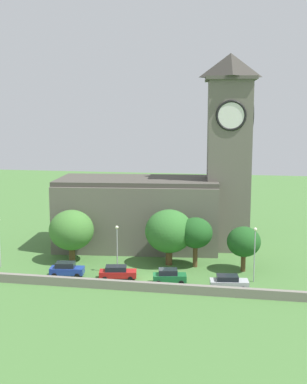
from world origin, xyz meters
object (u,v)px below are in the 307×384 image
Objects in this scene: car_blue at (67,269)px; streetlamp_central at (255,246)px; car_silver at (229,282)px; tree_riverside_east at (244,242)px; tree_churchyard at (71,230)px; car_red at (117,272)px; tree_riverside_west at (169,231)px; tree_by_tower at (195,233)px; church at (163,196)px; car_green at (169,276)px; streetlamp_west_mid at (117,241)px.

streetlamp_central reaches higher than car_blue.
car_silver is (21.19, -0.90, -0.11)m from car_blue.
tree_riverside_east reaches higher than car_blue.
streetlamp_central is 26.26m from tree_churchyard.
car_red is 10.09m from tree_riverside_west.
tree_by_tower is 6.72m from tree_riverside_east.
church is 4.18× the size of tree_churchyard.
tree_riverside_east is at bearing 15.59° from car_blue.
car_blue is at bearing 178.35° from car_green.
car_silver is at bearing -134.75° from streetlamp_central.
car_green is at bearing -77.92° from church.
car_red is 12.41m from tree_by_tower.
tree_churchyard reaches higher than car_green.
church is 21.12m from car_blue.
car_silver is 0.74× the size of streetlamp_west_mid.
tree_riverside_east is at bearing 21.34° from car_red.
church reaches higher than streetlamp_west_mid.
car_red is 0.64× the size of tree_riverside_west.
tree_by_tower is 0.88× the size of tree_riverside_west.
streetlamp_west_mid is at bearing 159.34° from car_green.
tree_by_tower is (2.53, 7.60, 3.88)m from car_green.
car_green reaches higher than car_silver.
car_silver is 0.69× the size of tree_by_tower.
car_green is at bearing -4.35° from car_red.
tree_by_tower is at bearing 1.73° from tree_churchyard.
streetlamp_west_mid reaches higher than car_green.
tree_riverside_west reaches higher than car_green.
church is 3.97× the size of tree_riverside_west.
streetlamp_central is at bearing 6.77° from car_red.
streetlamp_central is (10.52, 2.59, 3.78)m from car_green.
streetlamp_central reaches higher than streetlamp_west_mid.
church is 20.95m from streetlamp_central.
tree_riverside_east is at bearing 36.52° from car_green.
tree_riverside_west reaches higher than tree_riverside_east.
car_green is 7.47m from car_silver.
church is at bearing 59.73° from car_blue.
streetlamp_central is 1.15× the size of tree_riverside_east.
tree_riverside_west reaches higher than car_silver.
tree_riverside_west is 10.47m from tree_riverside_east.
tree_churchyard is 1.22× the size of tree_riverside_east.
tree_riverside_east is (12.91, -10.72, -4.17)m from church.
car_silver is 8.16m from tree_riverside_east.
church reaches higher than car_green.
car_silver is (11.20, -18.02, -7.42)m from church.
car_green is (6.87, -0.52, 0.06)m from car_red.
church is 18.78m from car_red.
streetlamp_west_mid is (-7.47, 2.82, 3.46)m from car_green.
car_silver is (14.33, -1.03, -0.03)m from car_red.
car_red is 11.34m from tree_churchyard.
streetlamp_central is (3.07, 3.10, 3.87)m from car_silver.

